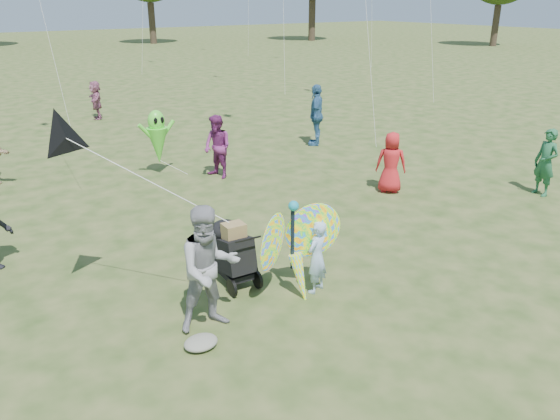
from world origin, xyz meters
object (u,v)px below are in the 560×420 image
object	(u,v)px
crowd_a	(391,163)
jogging_stroller	(231,249)
adult_man	(209,269)
crowd_f	(546,162)
crowd_e	(217,147)
butterfly_kite	(296,249)
alien_kite	(158,139)
child_girl	(317,257)
crowd_j	(96,100)
crowd_c	(316,115)

from	to	relation	value
crowd_a	jogging_stroller	size ratio (longest dim) A/B	1.36
adult_man	crowd_f	world-z (taller)	adult_man
adult_man	crowd_e	size ratio (longest dim) A/B	1.12
crowd_a	crowd_e	bearing A→B (deg)	-3.04
butterfly_kite	alien_kite	xyz separation A→B (m)	(0.86, 7.22, 0.15)
crowd_e	jogging_stroller	distance (m)	5.77
child_girl	crowd_e	bearing A→B (deg)	-125.26
adult_man	jogging_stroller	xyz separation A→B (m)	(0.90, 0.95, -0.31)
crowd_j	jogging_stroller	size ratio (longest dim) A/B	1.34
crowd_f	butterfly_kite	size ratio (longest dim) A/B	0.89
crowd_j	crowd_a	bearing A→B (deg)	27.29
crowd_f	alien_kite	distance (m)	9.63
jogging_stroller	crowd_a	bearing A→B (deg)	21.63
crowd_e	crowd_f	xyz separation A→B (m)	(5.69, -5.66, -0.02)
crowd_j	alien_kite	distance (m)	8.26
child_girl	crowd_c	distance (m)	9.47
adult_man	crowd_f	xyz separation A→B (m)	(9.20, 0.43, -0.12)
crowd_a	crowd_f	xyz separation A→B (m)	(2.83, -2.25, 0.06)
adult_man	jogging_stroller	bearing A→B (deg)	55.25
crowd_a	jogging_stroller	distance (m)	5.73
crowd_f	butterfly_kite	xyz separation A→B (m)	(-7.71, -0.45, 0.02)
crowd_a	crowd_f	size ratio (longest dim) A/B	0.92
crowd_a	crowd_j	size ratio (longest dim) A/B	1.01
child_girl	crowd_f	xyz separation A→B (m)	(7.33, 0.51, 0.20)
adult_man	alien_kite	bearing A→B (deg)	80.80
crowd_e	alien_kite	bearing A→B (deg)	-145.77
crowd_e	alien_kite	distance (m)	1.61
crowd_j	child_girl	bearing A→B (deg)	8.45
adult_man	crowd_j	xyz separation A→B (m)	(3.31, 15.40, -0.19)
child_girl	crowd_j	bearing A→B (deg)	-115.64
butterfly_kite	alien_kite	distance (m)	7.27
adult_man	jogging_stroller	size ratio (longest dim) A/B	1.70
crowd_a	alien_kite	bearing A→B (deg)	-1.34
adult_man	crowd_j	bearing A→B (deg)	86.75
crowd_f	jogging_stroller	bearing A→B (deg)	-82.78
crowd_c	child_girl	bearing A→B (deg)	5.16
child_girl	crowd_f	distance (m)	7.36
crowd_e	butterfly_kite	size ratio (longest dim) A/B	0.91
butterfly_kite	alien_kite	size ratio (longest dim) A/B	1.04
child_girl	crowd_e	distance (m)	6.39
butterfly_kite	crowd_j	bearing A→B (deg)	83.27
adult_man	crowd_c	size ratio (longest dim) A/B	0.96
adult_man	alien_kite	world-z (taller)	adult_man
crowd_c	jogging_stroller	distance (m)	9.37
crowd_a	alien_kite	world-z (taller)	alien_kite
child_girl	alien_kite	world-z (taller)	alien_kite
crowd_e	crowd_j	world-z (taller)	crowd_e
crowd_e	crowd_j	distance (m)	9.31
child_girl	crowd_f	bearing A→B (deg)	163.67
crowd_a	alien_kite	size ratio (longest dim) A/B	0.85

